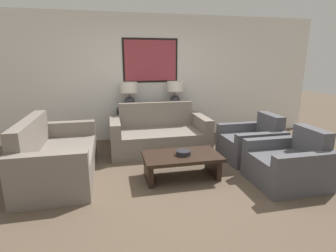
# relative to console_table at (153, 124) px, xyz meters

# --- Properties ---
(ground_plane) EXTENTS (20.00, 20.00, 0.00)m
(ground_plane) POSITION_rel_console_table_xyz_m (0.00, -2.23, -0.36)
(ground_plane) COLOR brown
(back_wall) EXTENTS (7.68, 0.12, 2.65)m
(back_wall) POSITION_rel_console_table_xyz_m (0.00, 0.27, 0.97)
(back_wall) COLOR silver
(back_wall) RESTS_ON ground_plane
(console_table) EXTENTS (1.51, 0.39, 0.72)m
(console_table) POSITION_rel_console_table_xyz_m (0.00, 0.00, 0.00)
(console_table) COLOR black
(console_table) RESTS_ON ground_plane
(table_lamp_left) EXTENTS (0.36, 0.36, 0.55)m
(table_lamp_left) POSITION_rel_console_table_xyz_m (-0.49, 0.00, 0.70)
(table_lamp_left) COLOR #333338
(table_lamp_left) RESTS_ON console_table
(table_lamp_right) EXTENTS (0.36, 0.36, 0.55)m
(table_lamp_right) POSITION_rel_console_table_xyz_m (0.49, 0.00, 0.70)
(table_lamp_right) COLOR #333338
(table_lamp_right) RESTS_ON console_table
(couch_by_back_wall) EXTENTS (1.83, 0.94, 0.90)m
(couch_by_back_wall) POSITION_rel_console_table_xyz_m (0.00, -0.70, -0.06)
(couch_by_back_wall) COLOR slate
(couch_by_back_wall) RESTS_ON ground_plane
(couch_by_side) EXTENTS (0.94, 1.83, 0.90)m
(couch_by_side) POSITION_rel_console_table_xyz_m (-1.71, -1.54, -0.06)
(couch_by_side) COLOR slate
(couch_by_side) RESTS_ON ground_plane
(coffee_table) EXTENTS (1.13, 0.64, 0.36)m
(coffee_table) POSITION_rel_console_table_xyz_m (0.10, -1.98, -0.09)
(coffee_table) COLOR black
(coffee_table) RESTS_ON ground_plane
(decorative_bowl) EXTENTS (0.22, 0.22, 0.07)m
(decorative_bowl) POSITION_rel_console_table_xyz_m (0.12, -2.00, 0.04)
(decorative_bowl) COLOR #232328
(decorative_bowl) RESTS_ON coffee_table
(armchair_near_back_wall) EXTENTS (0.92, 0.87, 0.79)m
(armchair_near_back_wall) POSITION_rel_console_table_xyz_m (1.53, -1.48, -0.09)
(armchair_near_back_wall) COLOR #4C4C51
(armchair_near_back_wall) RESTS_ON ground_plane
(armchair_near_camera) EXTENTS (0.92, 0.87, 0.79)m
(armchair_near_camera) POSITION_rel_console_table_xyz_m (1.53, -2.47, -0.09)
(armchair_near_camera) COLOR #4C4C51
(armchair_near_camera) RESTS_ON ground_plane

